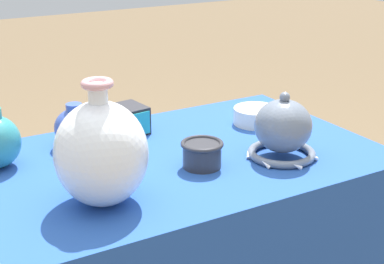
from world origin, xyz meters
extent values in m
cylinder|color=brown|center=(0.52, 0.30, 0.35)|extent=(0.04, 0.04, 0.70)
cube|color=brown|center=(0.00, 0.00, 0.71)|extent=(1.14, 0.69, 0.03)
cube|color=#234C9E|center=(0.00, 0.00, 0.73)|extent=(1.16, 0.71, 0.01)
ellipsoid|color=white|center=(-0.27, -0.17, 0.86)|extent=(0.22, 0.22, 0.25)
cylinder|color=white|center=(-0.27, -0.17, 1.00)|extent=(0.04, 0.04, 0.05)
torus|color=#D19399|center=(-0.27, -0.17, 1.02)|extent=(0.07, 0.07, 0.02)
torus|color=slate|center=(0.27, -0.16, 0.75)|extent=(0.19, 0.19, 0.02)
ellipsoid|color=slate|center=(0.27, -0.16, 0.83)|extent=(0.16, 0.16, 0.15)
sphere|color=slate|center=(0.27, -0.16, 0.91)|extent=(0.03, 0.03, 0.03)
cone|color=white|center=(0.36, -0.16, 0.75)|extent=(0.01, 0.03, 0.02)
cone|color=white|center=(0.33, -0.08, 0.75)|extent=(0.03, 0.03, 0.02)
cone|color=white|center=(0.25, -0.06, 0.75)|extent=(0.03, 0.02, 0.02)
cone|color=white|center=(0.18, -0.11, 0.75)|extent=(0.02, 0.03, 0.02)
cone|color=white|center=(0.18, -0.20, 0.75)|extent=(0.02, 0.03, 0.02)
cone|color=white|center=(0.25, -0.25, 0.75)|extent=(0.03, 0.02, 0.02)
cone|color=white|center=(0.33, -0.23, 0.75)|extent=(0.03, 0.03, 0.02)
cube|color=#232328|center=(-0.04, 0.24, 0.78)|extent=(0.15, 0.13, 0.09)
cube|color=teal|center=(-0.03, 0.18, 0.78)|extent=(0.12, 0.02, 0.07)
ellipsoid|color=#3851A8|center=(-0.20, 0.21, 0.79)|extent=(0.12, 0.12, 0.11)
cylinder|color=#3851A8|center=(-0.20, 0.21, 0.85)|extent=(0.05, 0.05, 0.02)
cylinder|color=white|center=(0.37, 0.11, 0.76)|extent=(0.14, 0.14, 0.05)
cylinder|color=#2D2D33|center=(0.04, -0.10, 0.77)|extent=(0.10, 0.10, 0.07)
torus|color=#2D2D33|center=(0.04, -0.10, 0.80)|extent=(0.12, 0.12, 0.01)
cube|color=#967953|center=(0.84, -0.02, 0.18)|extent=(0.40, 0.28, 0.02)
camera|label=1|loc=(-0.71, -1.34, 1.37)|focal=55.00mm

